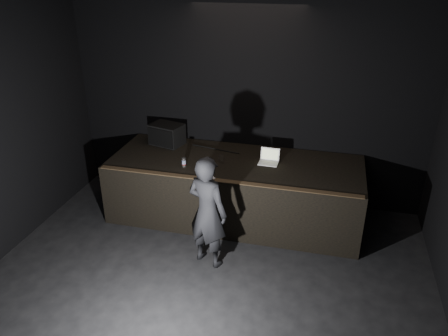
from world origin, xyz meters
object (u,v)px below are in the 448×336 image
object	(u,v)px
stage_monitor	(167,134)
stage_riser	(235,189)
beer_can	(184,162)
person	(207,212)
laptop	(269,159)

from	to	relation	value
stage_monitor	stage_riser	bearing A→B (deg)	-2.75
beer_can	person	size ratio (longest dim) A/B	0.09
stage_riser	laptop	distance (m)	0.77
stage_riser	beer_can	distance (m)	1.00
stage_riser	laptop	world-z (taller)	laptop
beer_can	person	xyz separation A→B (m)	(0.64, -0.91, -0.26)
stage_monitor	laptop	xyz separation A→B (m)	(1.83, -0.31, -0.13)
stage_monitor	person	bearing A→B (deg)	-39.66
beer_can	person	world-z (taller)	person
stage_riser	stage_monitor	distance (m)	1.53
stage_monitor	beer_can	xyz separation A→B (m)	(0.58, -0.80, -0.11)
stage_riser	beer_can	size ratio (longest dim) A/B	27.11
stage_monitor	person	distance (m)	2.13
person	stage_monitor	bearing A→B (deg)	-34.33
stage_riser	laptop	size ratio (longest dim) A/B	12.91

